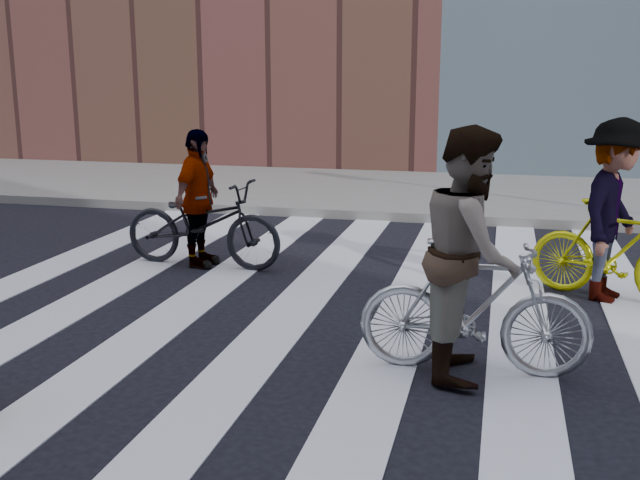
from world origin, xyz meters
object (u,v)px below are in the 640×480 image
at_px(bike_dark_rear, 203,224).
at_px(rider_right, 614,211).
at_px(rider_mid, 471,253).
at_px(rider_rear, 198,199).
at_px(bike_silver_mid, 475,308).
at_px(bike_yellow_right, 615,251).

height_order(bike_dark_rear, rider_right, rider_right).
bearing_deg(rider_right, rider_mid, 171.12).
bearing_deg(rider_rear, rider_mid, -123.62).
xyz_separation_m(bike_silver_mid, bike_yellow_right, (1.34, 2.32, -0.02)).
bearing_deg(bike_yellow_right, rider_mid, 170.20).
height_order(bike_silver_mid, rider_mid, rider_mid).
bearing_deg(rider_mid, bike_dark_rear, 50.27).
xyz_separation_m(bike_dark_rear, rider_right, (4.64, -0.28, 0.41)).
xyz_separation_m(bike_yellow_right, rider_mid, (-1.39, -2.32, 0.45)).
bearing_deg(rider_mid, rider_right, -31.51).
height_order(bike_silver_mid, rider_right, rider_right).
relative_size(rider_mid, rider_rear, 1.17).
height_order(bike_silver_mid, bike_dark_rear, bike_silver_mid).
distance_m(bike_silver_mid, bike_yellow_right, 2.68).
relative_size(bike_dark_rear, rider_right, 1.07).
bearing_deg(bike_dark_rear, rider_right, -89.28).
bearing_deg(bike_silver_mid, rider_mid, 88.44).
height_order(bike_dark_rear, rider_mid, rider_mid).
bearing_deg(rider_right, bike_dark_rear, 107.65).
xyz_separation_m(bike_silver_mid, rider_mid, (-0.05, 0.00, 0.44)).
relative_size(bike_dark_rear, rider_mid, 1.04).
relative_size(bike_yellow_right, rider_mid, 0.89).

